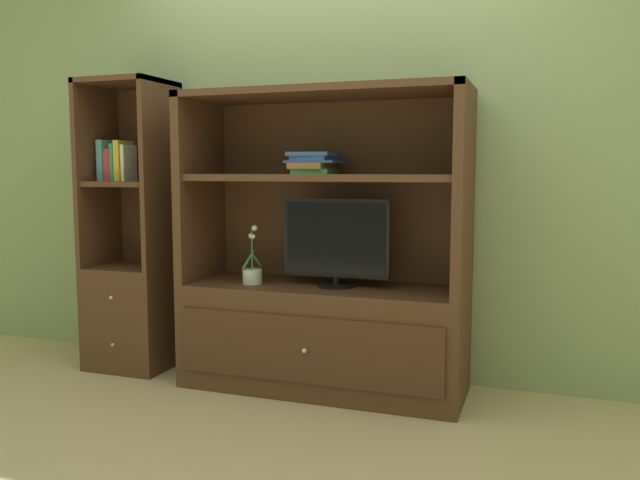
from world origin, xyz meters
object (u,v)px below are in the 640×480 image
object	(u,v)px
media_console	(324,298)
tv_monitor	(336,241)
potted_plant	(252,273)
upright_book_row	(117,162)
bookshelf_tall	(134,275)
magazine_stack	(314,163)

from	to	relation	value
media_console	tv_monitor	size ratio (longest dim) A/B	2.75
potted_plant	upright_book_row	size ratio (longest dim) A/B	1.32
media_console	tv_monitor	distance (m)	0.32
media_console	tv_monitor	xyz separation A→B (m)	(0.08, -0.02, 0.31)
bookshelf_tall	upright_book_row	xyz separation A→B (m)	(-0.09, -0.01, 0.67)
media_console	bookshelf_tall	world-z (taller)	bookshelf_tall
media_console	bookshelf_tall	bearing A→B (deg)	179.95
media_console	tv_monitor	world-z (taller)	media_console
media_console	potted_plant	distance (m)	0.41
bookshelf_tall	upright_book_row	distance (m)	0.67
bookshelf_tall	potted_plant	bearing A→B (deg)	-6.06
tv_monitor	magazine_stack	xyz separation A→B (m)	(-0.13, 0.02, 0.41)
potted_plant	magazine_stack	xyz separation A→B (m)	(0.33, 0.08, 0.59)
tv_monitor	bookshelf_tall	world-z (taller)	bookshelf_tall
magazine_stack	upright_book_row	distance (m)	1.24
media_console	bookshelf_tall	size ratio (longest dim) A/B	0.94
bookshelf_tall	upright_book_row	bearing A→B (deg)	-173.49
media_console	magazine_stack	distance (m)	0.72
tv_monitor	magazine_stack	world-z (taller)	magazine_stack
potted_plant	bookshelf_tall	world-z (taller)	bookshelf_tall
bookshelf_tall	upright_book_row	size ratio (longest dim) A/B	7.04
bookshelf_tall	upright_book_row	world-z (taller)	bookshelf_tall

